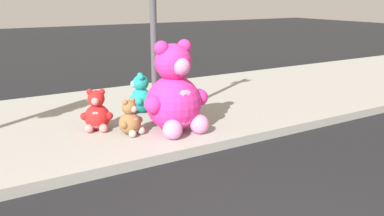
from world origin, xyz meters
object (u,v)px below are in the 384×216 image
object	(u,v)px
plush_red	(97,114)
plush_brown	(131,120)
sign_pole	(153,22)
plush_pink_large	(175,96)
plush_teal	(140,97)
plush_lime	(179,102)

from	to	relation	value
plush_red	plush_brown	size ratio (longest dim) A/B	1.18
sign_pole	plush_brown	size ratio (longest dim) A/B	5.57
plush_pink_large	plush_teal	world-z (taller)	plush_pink_large
sign_pole	plush_pink_large	xyz separation A→B (m)	(0.06, -0.59, -1.12)
plush_brown	plush_red	bearing A→B (deg)	127.14
plush_brown	plush_pink_large	bearing A→B (deg)	-16.50
plush_pink_large	plush_red	bearing A→B (deg)	146.68
plush_pink_large	plush_teal	xyz separation A→B (m)	(-0.03, 1.31, -0.29)
plush_teal	plush_red	bearing A→B (deg)	-149.61
plush_teal	sign_pole	bearing A→B (deg)	-92.52
sign_pole	plush_lime	bearing A→B (deg)	13.16
sign_pole	plush_red	world-z (taller)	sign_pole
plush_pink_large	plush_brown	bearing A→B (deg)	163.50
sign_pole	plush_brown	distance (m)	1.64
plush_red	plush_teal	size ratio (longest dim) A/B	0.93
plush_lime	plush_teal	size ratio (longest dim) A/B	0.89
sign_pole	plush_pink_large	size ratio (longest dim) A/B	2.20
sign_pole	plush_pink_large	distance (m)	1.26
plush_lime	plush_brown	bearing A→B (deg)	-156.15
sign_pole	plush_pink_large	world-z (taller)	sign_pole
sign_pole	plush_red	xyz separation A→B (m)	(-1.00, 0.11, -1.43)
plush_pink_large	plush_red	size ratio (longest dim) A/B	2.15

